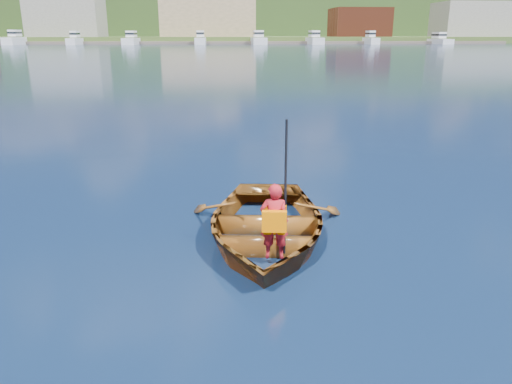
% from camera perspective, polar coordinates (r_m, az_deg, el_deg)
% --- Properties ---
extents(ground, '(600.00, 600.00, 0.00)m').
position_cam_1_polar(ground, '(7.99, 7.94, -5.82)').
color(ground, '#14203E').
rests_on(ground, ground).
extents(rowboat, '(3.19, 4.17, 0.80)m').
position_cam_1_polar(rowboat, '(7.97, 1.03, -3.73)').
color(rowboat, brown).
rests_on(rowboat, ground).
extents(child_paddler, '(0.43, 0.37, 1.96)m').
position_cam_1_polar(child_paddler, '(6.99, 2.13, -3.30)').
color(child_paddler, red).
rests_on(child_paddler, ground).
extents(shoreline, '(400.00, 140.00, 22.00)m').
position_cam_1_polar(shoreline, '(243.88, -3.90, 19.36)').
color(shoreline, '#344E21').
rests_on(shoreline, ground).
extents(dock, '(160.05, 6.89, 0.80)m').
position_cam_1_polar(dock, '(155.33, -1.61, 16.69)').
color(dock, brown).
rests_on(dock, ground).
extents(waterfront_buildings, '(202.00, 16.00, 14.00)m').
position_cam_1_polar(waterfront_buildings, '(172.33, -6.46, 19.14)').
color(waterfront_buildings, brown).
rests_on(waterfront_buildings, ground).
extents(marina_yachts, '(142.34, 13.90, 4.27)m').
position_cam_1_polar(marina_yachts, '(150.53, -5.70, 16.95)').
color(marina_yachts, silver).
rests_on(marina_yachts, ground).
extents(hillside_trees, '(323.07, 76.68, 22.30)m').
position_cam_1_polar(hillside_trees, '(247.11, -1.89, 21.07)').
color(hillside_trees, '#382314').
rests_on(hillside_trees, ground).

